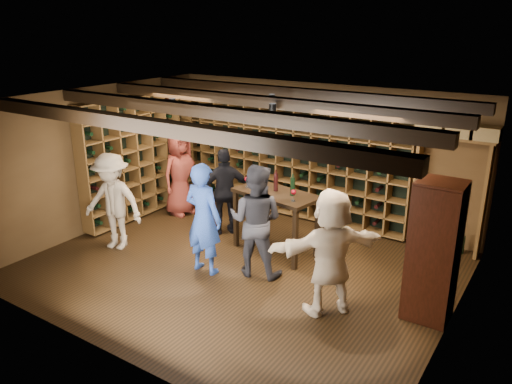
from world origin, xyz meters
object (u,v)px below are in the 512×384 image
Objects in this scene: man_blue_shirt at (203,219)px; guest_khaki at (113,202)px; display_cabinet at (433,254)px; guest_red_floral at (180,173)px; guest_beige at (331,252)px; tasting_table at (276,200)px; guest_woman_black at (225,192)px; man_grey_suit at (256,221)px.

man_blue_shirt is 1.05× the size of guest_khaki.
display_cabinet is 1.09× the size of guest_red_floral.
man_blue_shirt reaches higher than guest_khaki.
display_cabinet is at bearing 158.43° from guest_beige.
man_blue_shirt reaches higher than tasting_table.
guest_beige is (-1.09, -0.56, -0.03)m from display_cabinet.
guest_woman_black is 0.92× the size of guest_beige.
display_cabinet is 1.23m from guest_beige.
man_grey_suit reaches higher than guest_woman_black.
display_cabinet is at bearing -4.66° from guest_khaki.
display_cabinet reaches higher than man_blue_shirt.
display_cabinet is 3.75m from guest_woman_black.
guest_woman_black is 1.14m from tasting_table.
man_blue_shirt is (-3.09, -0.57, -0.02)m from display_cabinet.
tasting_table is at bearing -93.53° from man_grey_suit.
guest_beige is at bearing -10.73° from guest_khaki.
display_cabinet is at bearing -168.77° from man_blue_shirt.
tasting_table is (1.11, -0.18, 0.12)m from guest_woman_black.
guest_beige is at bearing 152.05° from man_grey_suit.
guest_red_floral reaches higher than guest_woman_black.
man_grey_suit is (0.67, 0.35, -0.00)m from man_blue_shirt.
man_grey_suit is at bearing -151.62° from man_blue_shirt.
guest_khaki is (0.12, -1.76, -0.01)m from guest_red_floral.
guest_khaki is 3.73m from guest_beige.
display_cabinet is 5.05m from guest_red_floral.
display_cabinet is at bearing -2.92° from tasting_table.
display_cabinet is 1.16× the size of guest_woman_black.
guest_woman_black is at bearing -95.05° from guest_red_floral.
display_cabinet reaches higher than guest_woman_black.
guest_khaki is at bearing -1.60° from man_grey_suit.
tasting_table is at bearing -114.49° from man_blue_shirt.
guest_beige is at bearing -179.01° from man_blue_shirt.
man_blue_shirt reaches higher than guest_beige.
guest_beige is (1.33, -0.34, -0.01)m from man_grey_suit.
guest_khaki is (-1.73, -0.15, -0.04)m from man_blue_shirt.
guest_woman_black is at bearing -75.72° from guest_beige.
man_blue_shirt is at bearing -105.74° from tasting_table.
guest_woman_black is (-1.25, 0.96, -0.08)m from man_grey_suit.
man_grey_suit is 1.16× the size of tasting_table.
display_cabinet reaches higher than guest_khaki.
display_cabinet is 3.14m from man_blue_shirt.
man_grey_suit is 1.05× the size of guest_khaki.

